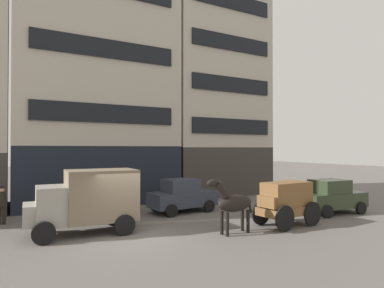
% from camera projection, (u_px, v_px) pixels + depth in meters
% --- Properties ---
extents(ground_plane, '(120.00, 120.00, 0.00)m').
position_uv_depth(ground_plane, '(130.00, 237.00, 13.05)').
color(ground_plane, '#605B56').
extents(building_center_left, '(10.43, 6.02, 15.70)m').
position_uv_depth(building_center_left, '(96.00, 83.00, 21.94)').
color(building_center_left, black).
rests_on(building_center_left, ground_plane).
extents(building_center_right, '(8.39, 6.02, 16.21)m').
position_uv_depth(building_center_right, '(211.00, 90.00, 26.31)').
color(building_center_right, '#38332D').
rests_on(building_center_right, ground_plane).
extents(cargo_wagon, '(2.99, 1.67, 1.98)m').
position_uv_depth(cargo_wagon, '(286.00, 200.00, 15.02)').
color(cargo_wagon, brown).
rests_on(cargo_wagon, ground_plane).
extents(draft_horse, '(2.35, 0.70, 2.30)m').
position_uv_depth(draft_horse, '(233.00, 203.00, 13.59)').
color(draft_horse, black).
rests_on(draft_horse, ground_plane).
extents(delivery_truck_far, '(4.41, 2.27, 2.62)m').
position_uv_depth(delivery_truck_far, '(87.00, 199.00, 13.63)').
color(delivery_truck_far, gray).
rests_on(delivery_truck_far, ground_plane).
extents(sedan_dark, '(3.83, 2.12, 1.83)m').
position_uv_depth(sedan_dark, '(331.00, 196.00, 17.85)').
color(sedan_dark, '#2D3823').
rests_on(sedan_dark, ground_plane).
extents(sedan_light, '(3.82, 2.11, 1.83)m').
position_uv_depth(sedan_light, '(182.00, 196.00, 18.22)').
color(sedan_light, '#333847').
rests_on(sedan_light, ground_plane).
extents(pedestrian_officer, '(0.51, 0.51, 1.79)m').
position_uv_depth(pedestrian_officer, '(2.00, 203.00, 15.25)').
color(pedestrian_officer, black).
rests_on(pedestrian_officer, ground_plane).
extents(fire_hydrant_curbside, '(0.24, 0.24, 0.83)m').
position_uv_depth(fire_hydrant_curbside, '(214.00, 197.00, 21.02)').
color(fire_hydrant_curbside, maroon).
rests_on(fire_hydrant_curbside, ground_plane).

